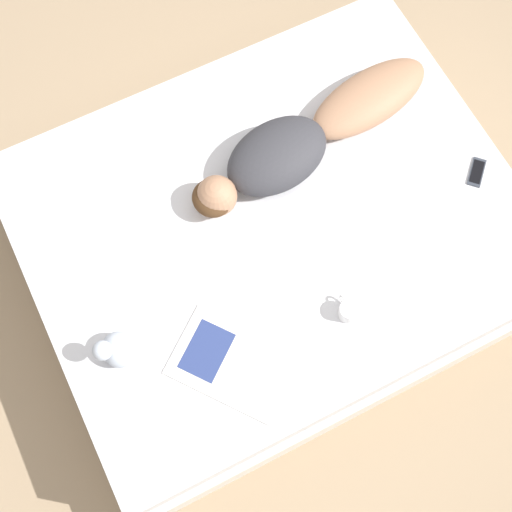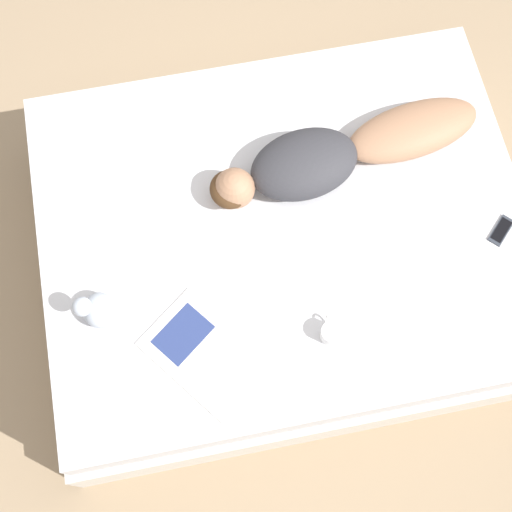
% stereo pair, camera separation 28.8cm
% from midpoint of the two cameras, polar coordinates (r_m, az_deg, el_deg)
% --- Properties ---
extents(ground_plane, '(12.00, 12.00, 0.00)m').
position_cam_midpoint_polar(ground_plane, '(3.67, -1.04, -0.47)').
color(ground_plane, '#9E8466').
extents(bed, '(1.80, 2.24, 0.52)m').
position_cam_midpoint_polar(bed, '(3.43, -1.11, 0.99)').
color(bed, beige).
rests_on(bed, ground_plane).
extents(person, '(0.47, 1.31, 0.20)m').
position_cam_midpoint_polar(person, '(3.26, 1.37, 9.05)').
color(person, '#A37556').
rests_on(person, bed).
extents(open_magazine, '(0.59, 0.56, 0.01)m').
position_cam_midpoint_polar(open_magazine, '(2.99, -4.69, -8.91)').
color(open_magazine, silver).
rests_on(open_magazine, bed).
extents(coffee_mug, '(0.13, 0.09, 0.08)m').
position_cam_midpoint_polar(coffee_mug, '(3.01, 4.75, -4.73)').
color(coffee_mug, white).
rests_on(coffee_mug, bed).
extents(cell_phone, '(0.15, 0.15, 0.01)m').
position_cam_midpoint_polar(cell_phone, '(3.38, 14.95, 6.20)').
color(cell_phone, '#333842').
rests_on(cell_phone, bed).
extents(plush_toy, '(0.15, 0.16, 0.20)m').
position_cam_midpoint_polar(plush_toy, '(3.00, -13.85, -7.66)').
color(plush_toy, '#B2BCCC').
rests_on(plush_toy, bed).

